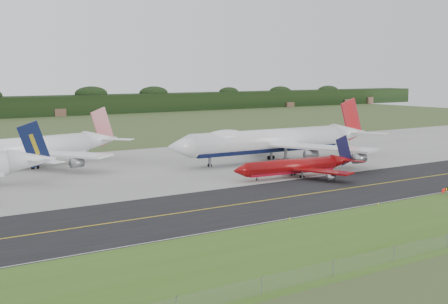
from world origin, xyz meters
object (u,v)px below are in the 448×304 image
Objects in this scene: jet_ba_747 at (274,141)px; taxiway_sign at (445,190)px; jet_red_737 at (297,166)px; jet_star_tail at (28,149)px.

taxiway_sign is (-0.73, -61.56, -5.27)m from jet_ba_747.
jet_ba_747 is at bearing 89.32° from taxiway_sign.
jet_red_737 is 38.15m from taxiway_sign.
jet_red_737 is 8.88× the size of taxiway_sign.
jet_red_737 is at bearing 108.14° from taxiway_sign.
jet_star_tail is (-53.14, 54.09, 2.62)m from jet_red_737.
jet_red_737 is 75.88m from jet_star_tail.
taxiway_sign is at bearing -71.86° from jet_red_737.
taxiway_sign is at bearing -90.68° from jet_ba_747.
jet_star_tail is at bearing 134.49° from jet_red_737.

